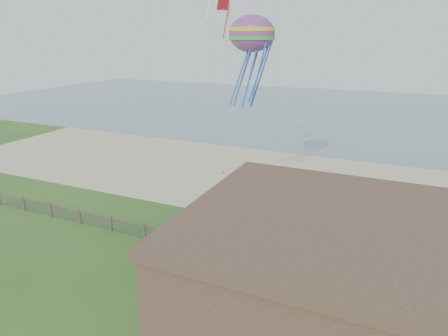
{
  "coord_description": "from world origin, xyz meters",
  "views": [
    {
      "loc": [
        12.63,
        -14.94,
        13.72
      ],
      "look_at": [
        2.28,
        8.0,
        5.47
      ],
      "focal_mm": 32.0,
      "sensor_mm": 36.0,
      "label": 1
    }
  ],
  "objects_px": {
    "chainlink_fence": "(181,241)",
    "octopus_kite": "(251,60)",
    "picnic_table": "(202,295)",
    "motel": "(384,321)"
  },
  "relations": [
    {
      "from": "motel",
      "to": "picnic_table",
      "type": "height_order",
      "value": "motel"
    },
    {
      "from": "motel",
      "to": "chainlink_fence",
      "type": "bearing_deg",
      "value": 151.7
    },
    {
      "from": "motel",
      "to": "octopus_kite",
      "type": "height_order",
      "value": "octopus_kite"
    },
    {
      "from": "chainlink_fence",
      "to": "octopus_kite",
      "type": "height_order",
      "value": "octopus_kite"
    },
    {
      "from": "chainlink_fence",
      "to": "motel",
      "type": "bearing_deg",
      "value": -28.3
    },
    {
      "from": "chainlink_fence",
      "to": "motel",
      "type": "distance_m",
      "value": 15.06
    },
    {
      "from": "octopus_kite",
      "to": "picnic_table",
      "type": "bearing_deg",
      "value": -91.56
    },
    {
      "from": "motel",
      "to": "picnic_table",
      "type": "bearing_deg",
      "value": 165.34
    },
    {
      "from": "picnic_table",
      "to": "chainlink_fence",
      "type": "bearing_deg",
      "value": 132.06
    },
    {
      "from": "octopus_kite",
      "to": "chainlink_fence",
      "type": "bearing_deg",
      "value": -113.23
    }
  ]
}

